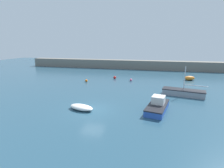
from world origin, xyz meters
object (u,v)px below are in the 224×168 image
object	(u,v)px
rowboat_white_midwater	(81,107)
sailboat_short_mast	(183,92)
motorboat_with_cabin	(158,106)
mooring_buoy_pink	(131,80)
fishing_dinghy_green	(189,78)
mooring_buoy_orange	(86,81)
mooring_buoy_red	(115,78)

from	to	relation	value
rowboat_white_midwater	sailboat_short_mast	world-z (taller)	sailboat_short_mast
motorboat_with_cabin	sailboat_short_mast	distance (m)	7.57
sailboat_short_mast	mooring_buoy_pink	size ratio (longest dim) A/B	12.34
fishing_dinghy_green	mooring_buoy_orange	bearing A→B (deg)	1.92
mooring_buoy_pink	fishing_dinghy_green	bearing A→B (deg)	17.95
fishing_dinghy_green	mooring_buoy_orange	world-z (taller)	fishing_dinghy_green
sailboat_short_mast	mooring_buoy_pink	distance (m)	11.61
fishing_dinghy_green	mooring_buoy_pink	bearing A→B (deg)	1.51
mooring_buoy_orange	mooring_buoy_red	world-z (taller)	mooring_buoy_red
fishing_dinghy_green	rowboat_white_midwater	world-z (taller)	fishing_dinghy_green
fishing_dinghy_green	sailboat_short_mast	bearing A→B (deg)	60.42
mooring_buoy_red	sailboat_short_mast	bearing A→B (deg)	-37.25
fishing_dinghy_green	mooring_buoy_pink	distance (m)	11.80
fishing_dinghy_green	mooring_buoy_pink	xyz separation A→B (m)	(-11.22, -3.64, -0.20)
mooring_buoy_pink	sailboat_short_mast	bearing A→B (deg)	-42.60
sailboat_short_mast	mooring_buoy_pink	world-z (taller)	sailboat_short_mast
fishing_dinghy_green	mooring_buoy_red	distance (m)	14.97
mooring_buoy_orange	mooring_buoy_red	distance (m)	6.23
fishing_dinghy_green	mooring_buoy_red	bearing A→B (deg)	-7.68
motorboat_with_cabin	mooring_buoy_pink	size ratio (longest dim) A/B	10.78
motorboat_with_cabin	mooring_buoy_red	distance (m)	18.04
fishing_dinghy_green	mooring_buoy_orange	size ratio (longest dim) A/B	4.65
motorboat_with_cabin	fishing_dinghy_green	world-z (taller)	motorboat_with_cabin
motorboat_with_cabin	mooring_buoy_pink	distance (m)	15.36
motorboat_with_cabin	fishing_dinghy_green	xyz separation A→B (m)	(6.25, 18.17, -0.10)
fishing_dinghy_green	mooring_buoy_pink	size ratio (longest dim) A/B	4.85
mooring_buoy_red	rowboat_white_midwater	bearing A→B (deg)	-88.98
mooring_buoy_orange	mooring_buoy_pink	bearing A→B (deg)	18.92
rowboat_white_midwater	mooring_buoy_pink	world-z (taller)	rowboat_white_midwater
sailboat_short_mast	mooring_buoy_orange	bearing A→B (deg)	-5.16
motorboat_with_cabin	mooring_buoy_orange	bearing A→B (deg)	-120.20
motorboat_with_cabin	rowboat_white_midwater	distance (m)	8.44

